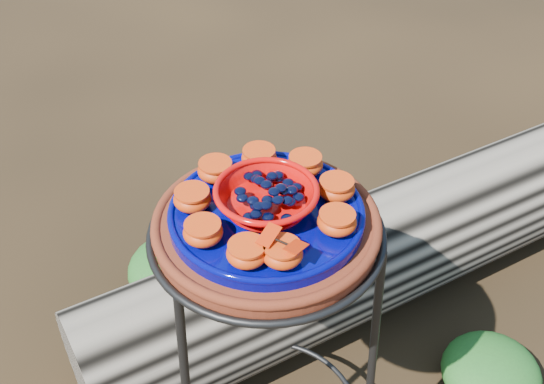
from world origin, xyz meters
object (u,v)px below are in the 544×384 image
object	(u,v)px
driftwood_log	(382,248)
plant_stand	(267,361)
cobalt_plate	(266,215)
red_bowl	(266,200)
terracotta_saucer	(267,227)

from	to	relation	value
driftwood_log	plant_stand	bearing A→B (deg)	-137.90
cobalt_plate	red_bowl	world-z (taller)	red_bowl
cobalt_plate	red_bowl	xyz separation A→B (m)	(0.00, 0.00, 0.03)
plant_stand	terracotta_saucer	distance (m)	0.37
plant_stand	driftwood_log	distance (m)	0.63
plant_stand	red_bowl	distance (m)	0.42
plant_stand	cobalt_plate	bearing A→B (deg)	0.00
terracotta_saucer	plant_stand	bearing A→B (deg)	0.00
cobalt_plate	driftwood_log	bearing A→B (deg)	42.10
terracotta_saucer	driftwood_log	xyz separation A→B (m)	(0.45, 0.41, -0.55)
terracotta_saucer	cobalt_plate	distance (m)	0.03
driftwood_log	terracotta_saucer	bearing A→B (deg)	-137.90
terracotta_saucer	driftwood_log	bearing A→B (deg)	42.10
terracotta_saucer	cobalt_plate	world-z (taller)	cobalt_plate
red_bowl	driftwood_log	xyz separation A→B (m)	(0.45, 0.41, -0.61)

